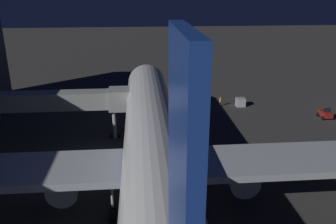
% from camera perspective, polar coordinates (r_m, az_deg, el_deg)
% --- Properties ---
extents(ground_plane, '(320.00, 320.00, 0.00)m').
position_cam_1_polar(ground_plane, '(45.68, -2.75, -8.34)').
color(ground_plane, '#383533').
extents(airliner_at_gate, '(54.10, 59.29, 20.55)m').
position_cam_1_polar(airliner_at_gate, '(35.13, -2.32, -6.46)').
color(airliner_at_gate, silver).
rests_on(airliner_at_gate, ground_plane).
extents(jet_bridge, '(18.86, 3.40, 7.64)m').
position_cam_1_polar(jet_bridge, '(51.90, -14.73, 1.86)').
color(jet_bridge, '#9E9E99').
rests_on(jet_bridge, ground_plane).
extents(pushback_tug, '(1.86, 2.56, 1.95)m').
position_cam_1_polar(pushback_tug, '(66.12, 24.34, -0.28)').
color(pushback_tug, maroon).
rests_on(pushback_tug, ground_plane).
extents(baggage_container_mid_row, '(1.64, 1.55, 1.60)m').
position_cam_1_polar(baggage_container_mid_row, '(67.72, 11.76, 1.59)').
color(baggage_container_mid_row, '#B7BABF').
rests_on(baggage_container_mid_row, ground_plane).
extents(ground_crew_near_nose_gear, '(0.40, 0.40, 1.78)m').
position_cam_1_polar(ground_crew_near_nose_gear, '(66.97, 8.54, 1.75)').
color(ground_crew_near_nose_gear, black).
rests_on(ground_crew_near_nose_gear, ground_plane).
extents(traffic_cone_nose_port, '(0.36, 0.36, 0.55)m').
position_cam_1_polar(traffic_cone_nose_port, '(63.57, -1.49, 0.31)').
color(traffic_cone_nose_port, orange).
rests_on(traffic_cone_nose_port, ground_plane).
extents(traffic_cone_nose_starboard, '(0.36, 0.36, 0.55)m').
position_cam_1_polar(traffic_cone_nose_starboard, '(63.49, -5.46, 0.19)').
color(traffic_cone_nose_starboard, orange).
rests_on(traffic_cone_nose_starboard, ground_plane).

